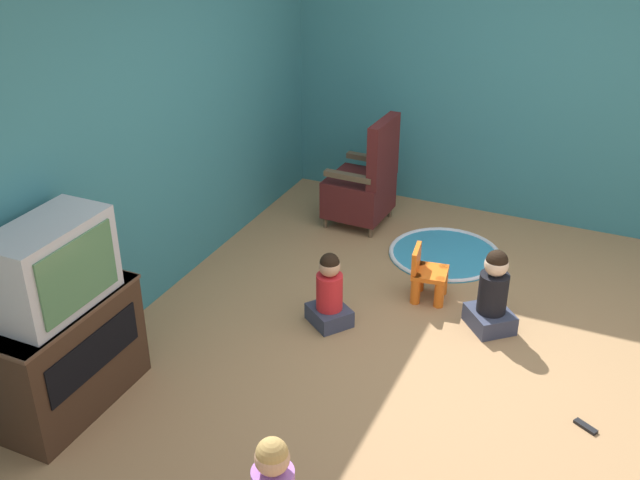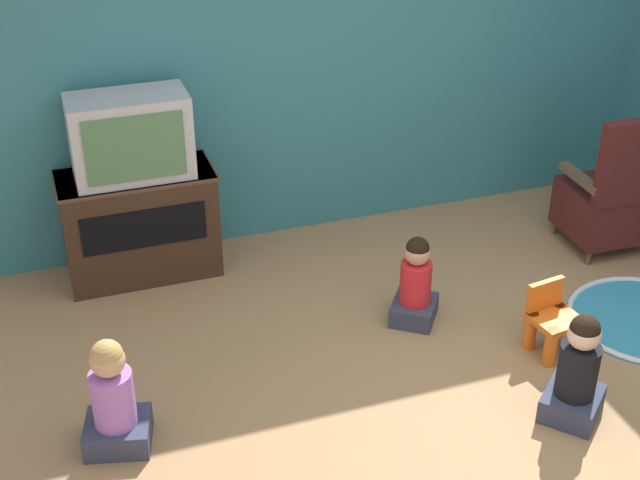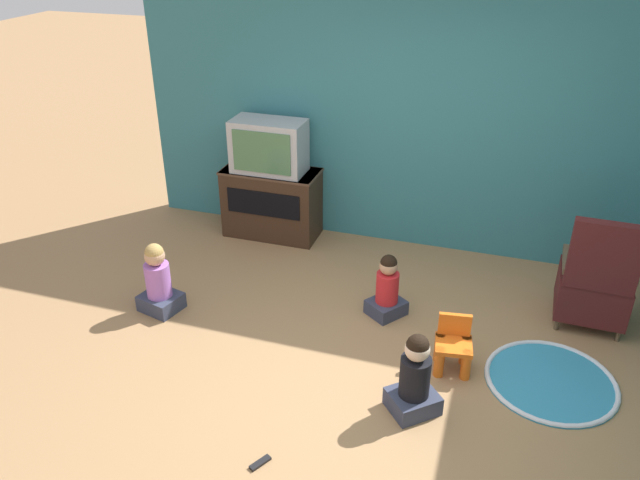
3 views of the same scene
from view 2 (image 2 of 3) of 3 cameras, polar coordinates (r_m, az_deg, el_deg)
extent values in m
plane|color=#9E754C|center=(5.04, 11.10, -10.21)|extent=(30.00, 30.00, 0.00)
cube|color=teal|center=(6.11, -0.71, 13.13)|extent=(5.40, 0.12, 2.87)
cube|color=#382316|center=(5.99, -11.44, 1.00)|extent=(0.98, 0.46, 0.73)
cube|color=#503626|center=(5.83, -11.79, 4.05)|extent=(1.00, 0.47, 0.02)
cube|color=black|center=(5.74, -11.17, 0.71)|extent=(0.79, 0.01, 0.26)
cube|color=#B7B7BC|center=(5.70, -12.05, 6.51)|extent=(0.74, 0.38, 0.54)
cube|color=#47754C|center=(5.52, -11.75, 5.75)|extent=(0.60, 0.02, 0.42)
cylinder|color=brown|center=(6.95, 18.14, 1.36)|extent=(0.04, 0.04, 0.10)
cylinder|color=brown|center=(6.71, 14.79, 0.82)|extent=(0.04, 0.04, 0.10)
cylinder|color=brown|center=(6.38, 16.80, -1.08)|extent=(0.04, 0.04, 0.10)
cube|color=#4C1919|center=(6.56, 17.79, 1.91)|extent=(0.57, 0.55, 0.35)
cube|color=#4C1919|center=(6.20, 19.57, 4.75)|extent=(0.53, 0.12, 0.58)
cube|color=brown|center=(6.31, 16.33, 3.83)|extent=(0.08, 0.45, 0.05)
cylinder|color=orange|center=(5.31, 14.53, -6.64)|extent=(0.08, 0.08, 0.24)
cylinder|color=orange|center=(5.43, 16.11, -6.02)|extent=(0.08, 0.08, 0.24)
cylinder|color=orange|center=(5.42, 13.29, -5.65)|extent=(0.08, 0.08, 0.24)
cylinder|color=orange|center=(5.53, 14.87, -5.06)|extent=(0.08, 0.08, 0.24)
cube|color=orange|center=(5.36, 14.84, -4.93)|extent=(0.31, 0.30, 0.04)
cube|color=orange|center=(5.37, 14.21, -3.38)|extent=(0.25, 0.07, 0.18)
cube|color=#33384C|center=(5.58, 6.02, -4.48)|extent=(0.38, 0.39, 0.13)
cylinder|color=red|center=(5.47, 6.14, -2.73)|extent=(0.19, 0.19, 0.28)
sphere|color=tan|center=(5.35, 6.26, -0.81)|extent=(0.16, 0.16, 0.16)
sphere|color=black|center=(5.34, 6.27, -0.55)|extent=(0.14, 0.14, 0.14)
cube|color=#33384C|center=(4.77, -12.79, -11.92)|extent=(0.39, 0.36, 0.14)
cylinder|color=#A566BF|center=(4.63, -13.10, -9.84)|extent=(0.22, 0.22, 0.31)
sphere|color=tan|center=(4.49, -13.44, -7.50)|extent=(0.17, 0.17, 0.17)
sphere|color=tan|center=(4.47, -13.49, -7.19)|extent=(0.16, 0.16, 0.16)
cube|color=#33384C|center=(5.02, 15.80, -10.04)|extent=(0.43, 0.43, 0.14)
cylinder|color=black|center=(4.88, 16.16, -8.02)|extent=(0.21, 0.21, 0.30)
sphere|color=beige|center=(4.75, 16.55, -5.79)|extent=(0.17, 0.17, 0.17)
sphere|color=black|center=(4.73, 16.61, -5.50)|extent=(0.16, 0.16, 0.16)
camera|label=1|loc=(3.18, -65.27, 12.02)|focal=42.00mm
camera|label=3|loc=(2.89, 77.99, 5.14)|focal=35.00mm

